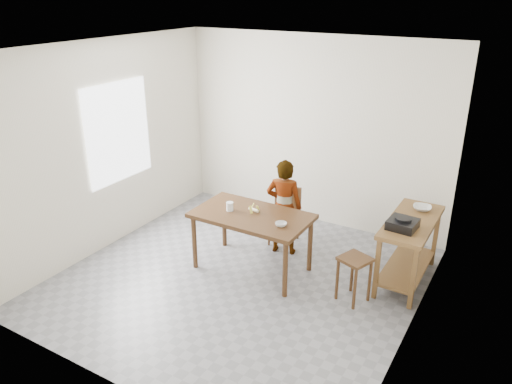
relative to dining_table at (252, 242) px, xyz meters
The scene contains 17 objects.
floor 0.50m from the dining_table, 90.00° to the right, with size 4.00×4.00×0.04m, color slate.
ceiling 2.36m from the dining_table, 90.00° to the right, with size 4.00×4.00×0.04m, color white.
wall_back 1.98m from the dining_table, 90.00° to the left, with size 4.00×0.04×2.70m, color silver.
wall_front 2.52m from the dining_table, 90.00° to the right, with size 4.00×0.04×2.70m, color silver.
wall_left 2.26m from the dining_table, behind, with size 0.04×4.00×2.70m, color silver.
wall_right 2.26m from the dining_table, ahead, with size 0.04×4.00×2.70m, color silver.
window_pane 2.27m from the dining_table, behind, with size 0.02×1.10×1.30m, color white.
dining_table is the anchor object (origin of this frame).
prep_counter 1.86m from the dining_table, 22.15° to the left, with size 0.50×1.20×0.80m, color brown, non-canonical shape.
child 0.66m from the dining_table, 77.38° to the left, with size 0.47×0.31×1.28m, color silver.
dining_chair 0.82m from the dining_table, 88.89° to the left, with size 0.37×0.37×0.76m, color #422814, non-canonical shape.
stool 1.32m from the dining_table, ahead, with size 0.31×0.31×0.54m, color #422814, non-canonical shape.
glass_tumbler 0.52m from the dining_table, behind, with size 0.09×0.09×0.11m, color white.
small_bowl 0.61m from the dining_table, 13.42° to the right, with size 0.13×0.13×0.04m, color silver.
banana 0.41m from the dining_table, 102.40° to the left, with size 0.18×0.12×0.06m, color gold, non-canonical shape.
serving_bowl 2.08m from the dining_table, 30.62° to the left, with size 0.21×0.21×0.05m, color silver.
gas_burner 1.80m from the dining_table, 14.54° to the left, with size 0.30×0.30×0.10m, color black.
Camera 1 is at (2.78, -4.33, 3.29)m, focal length 35.00 mm.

